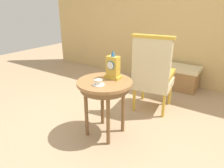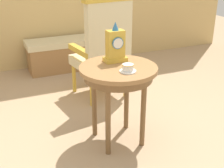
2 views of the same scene
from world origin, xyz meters
The scene contains 6 objects.
ground_plane centered at (0.00, 0.00, 0.00)m, with size 10.00×10.00×0.00m, color tan.
side_table centered at (0.07, -0.01, 0.61)m, with size 0.64×0.64×0.70m.
teacup_left centered at (0.09, -0.14, 0.72)m, with size 0.13×0.13×0.06m.
mantel_clock centered at (0.10, 0.12, 0.83)m, with size 0.19×0.11×0.34m.
armchair centered at (0.28, 0.86, 0.59)m, with size 0.62×0.61×1.14m.
window_bench centered at (0.15, 1.95, 0.22)m, with size 1.12×0.40×0.44m.
Camera 2 is at (-0.89, -2.11, 1.54)m, focal length 48.72 mm.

